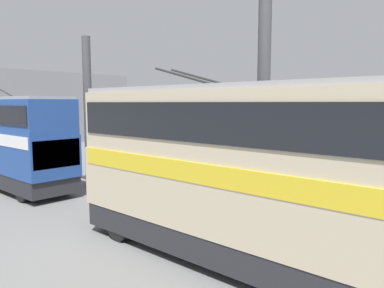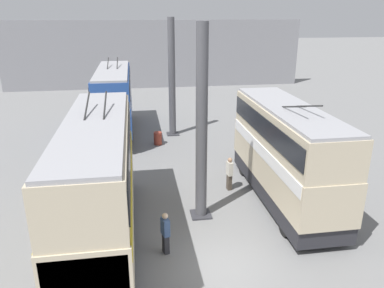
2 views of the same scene
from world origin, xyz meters
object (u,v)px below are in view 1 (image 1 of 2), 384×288
bus_right_mid (225,163)px  oil_drum (91,178)px  bus_right_far (10,136)px  person_by_right_row (302,220)px  bus_left_near (291,141)px  person_by_left_row (240,179)px

bus_right_mid → oil_drum: 12.13m
bus_right_mid → bus_right_far: (14.55, 0.00, -0.10)m
bus_right_mid → oil_drum: (11.49, -3.00, -2.45)m
bus_right_far → person_by_right_row: bearing=-171.2°
oil_drum → bus_left_near: bearing=-148.8°
bus_right_mid → person_by_right_row: bearing=-116.8°
bus_left_near → bus_right_mid: bus_right_mid is taller
bus_right_mid → bus_left_near: bearing=-74.9°
bus_right_mid → person_by_left_row: size_ratio=5.79×
bus_right_far → person_by_left_row: 12.58m
bus_right_far → person_by_left_row: (-10.78, -6.23, -1.84)m
bus_left_near → bus_right_mid: (-2.31, 8.57, 0.19)m
person_by_left_row → person_by_right_row: person_by_left_row is taller
bus_left_near → bus_right_far: (12.24, 8.57, 0.09)m
bus_left_near → person_by_left_row: bus_left_near is taller
bus_right_far → bus_left_near: bearing=-145.0°
bus_right_far → bus_right_mid: bearing=-180.0°
bus_left_near → oil_drum: bearing=31.2°
bus_left_near → person_by_left_row: 3.27m
person_by_right_row → oil_drum: 12.75m
bus_right_mid → bus_right_far: size_ratio=1.04×
bus_left_near → bus_right_far: 14.94m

